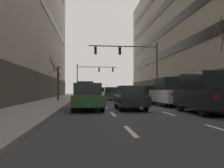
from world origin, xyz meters
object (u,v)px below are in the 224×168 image
car_parked_3 (149,94)px  street_tree_0 (57,81)px  pedestrian_0 (154,91)px  taxi_driving_6 (87,91)px  pedestrian_1 (169,91)px  car_driving_2 (87,92)px  car_parked_2 (169,92)px  car_parked_1 (205,93)px  car_driving_3 (103,92)px  car_driving_5 (111,94)px  traffic_signal_0 (134,59)px  car_driving_0 (87,97)px  car_driving_4 (86,92)px  car_driving_1 (130,98)px  traffic_signal_1 (91,73)px

car_parked_3 → street_tree_0: (-9.64, 1.47, 1.39)m
car_parked_3 → street_tree_0: street_tree_0 is taller
pedestrian_0 → taxi_driving_6: bearing=117.1°
car_parked_3 → pedestrian_1: (1.71, -1.55, 0.30)m
car_driving_2 → pedestrian_1: 16.63m
car_driving_2 → street_tree_0: bearing=-105.3°
car_parked_2 → car_parked_3: size_ratio=1.01×
car_parked_1 → car_parked_2: size_ratio=1.01×
car_parked_3 → pedestrian_0: bearing=64.0°
car_driving_3 → car_parked_2: (3.60, -25.30, 0.26)m
car_driving_2 → car_parked_2: (6.52, -18.96, 0.26)m
car_driving_5 → traffic_signal_0: traffic_signal_0 is taller
car_driving_0 → car_parked_1: size_ratio=0.99×
car_driving_4 → pedestrian_0: bearing=11.5°
car_parked_2 → street_tree_0: (-9.64, 7.53, 1.12)m
car_driving_0 → car_parked_3: 11.12m
pedestrian_1 → car_driving_1: bearing=-126.1°
car_parked_1 → car_parked_3: (-0.00, 11.75, -0.28)m
car_parked_1 → street_tree_0: size_ratio=0.97×
car_driving_3 → car_driving_4: bearing=-99.7°
car_driving_0 → car_parked_2: bearing=24.9°
car_parked_1 → pedestrian_0: car_parked_1 is taller
car_driving_0 → car_driving_3: 28.43m
car_driving_3 → traffic_signal_0: (2.40, -17.60, 3.91)m
car_parked_3 → taxi_driving_6: bearing=109.0°
taxi_driving_6 → car_parked_2: car_parked_2 is taller
car_driving_3 → car_parked_1: car_parked_1 is taller
car_driving_3 → pedestrian_0: 16.85m
car_driving_3 → street_tree_0: size_ratio=0.95×
car_driving_4 → car_driving_5: (3.18, 4.29, -0.29)m
taxi_driving_6 → car_driving_4: bearing=-90.1°
traffic_signal_0 → pedestrian_1: (2.91, -3.19, -3.62)m
car_driving_4 → street_tree_0: (-3.02, -0.06, 1.15)m
car_driving_2 → traffic_signal_1: size_ratio=0.58×
car_driving_0 → traffic_signal_1: traffic_signal_1 is taller
car_driving_2 → car_parked_2: car_parked_2 is taller
car_driving_2 → car_driving_3: 6.97m
car_parked_3 → traffic_signal_0: size_ratio=0.58×
traffic_signal_0 → pedestrian_0: size_ratio=4.74×
car_driving_4 → car_parked_1: bearing=-63.5°
car_driving_3 → traffic_signal_0: size_ratio=0.58×
car_driving_3 → pedestrian_1: pedestrian_1 is taller
taxi_driving_6 → pedestrian_0: size_ratio=2.59×
car_driving_3 → car_parked_2: bearing=-81.9°
car_driving_0 → car_parked_3: car_driving_0 is taller
car_parked_3 → car_driving_2: bearing=116.8°
car_driving_1 → traffic_signal_1: (-2.09, 31.42, 3.81)m
car_driving_0 → car_driving_1: bearing=3.7°
traffic_signal_1 → pedestrian_1: size_ratio=4.68×
pedestrian_0 → traffic_signal_0: bearing=-150.6°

